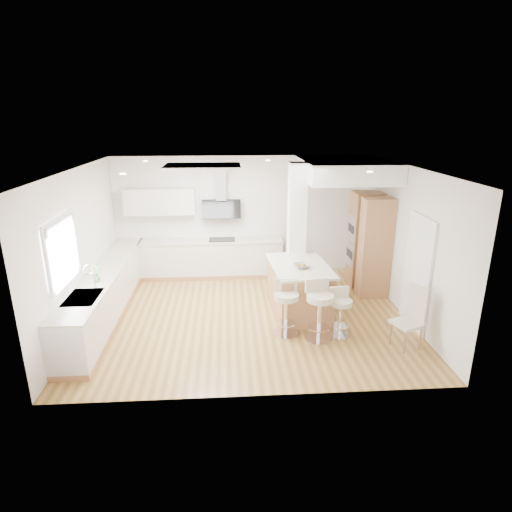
{
  "coord_description": "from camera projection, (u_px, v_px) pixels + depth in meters",
  "views": [
    {
      "loc": [
        -0.35,
        -7.47,
        3.66
      ],
      "look_at": [
        0.18,
        0.4,
        1.07
      ],
      "focal_mm": 30.0,
      "sensor_mm": 36.0,
      "label": 1
    }
  ],
  "objects": [
    {
      "name": "ground",
      "position": [
        248.0,
        315.0,
        8.25
      ],
      "size": [
        6.0,
        6.0,
        0.0
      ],
      "primitive_type": "plane",
      "color": "#A97D3E",
      "rests_on": "ground"
    },
    {
      "name": "ceiling",
      "position": [
        248.0,
        315.0,
        8.25
      ],
      "size": [
        6.0,
        5.0,
        0.02
      ],
      "primitive_type": "cube",
      "color": "white",
      "rests_on": "ground"
    },
    {
      "name": "soffit",
      "position": [
        345.0,
        169.0,
        8.9
      ],
      "size": [
        1.78,
        2.2,
        0.4
      ],
      "color": "white",
      "rests_on": "ground"
    },
    {
      "name": "bar_stool_b",
      "position": [
        319.0,
        307.0,
        7.2
      ],
      "size": [
        0.55,
        0.55,
        1.06
      ],
      "rotation": [
        0.0,
        0.0,
        0.17
      ],
      "color": "silver",
      "rests_on": "ground"
    },
    {
      "name": "counter_back",
      "position": [
        205.0,
        248.0,
        10.08
      ],
      "size": [
        3.62,
        0.63,
        2.5
      ],
      "color": "#B37B4D",
      "rests_on": "ground"
    },
    {
      "name": "dining_chair",
      "position": [
        412.0,
        315.0,
        6.99
      ],
      "size": [
        0.53,
        0.53,
        1.06
      ],
      "rotation": [
        0.0,
        0.0,
        0.36
      ],
      "color": "beige",
      "rests_on": "ground"
    },
    {
      "name": "counter_left",
      "position": [
        106.0,
        292.0,
        8.15
      ],
      "size": [
        0.63,
        4.5,
        1.35
      ],
      "color": "#B37B4D",
      "rests_on": "ground"
    },
    {
      "name": "bar_stool_a",
      "position": [
        286.0,
        305.0,
        7.38
      ],
      "size": [
        0.47,
        0.47,
        0.99
      ],
      "rotation": [
        0.0,
        0.0,
        -0.07
      ],
      "color": "silver",
      "rests_on": "ground"
    },
    {
      "name": "wall_left",
      "position": [
        80.0,
        249.0,
        7.62
      ],
      "size": [
        0.04,
        5.0,
        2.8
      ],
      "primitive_type": "cube",
      "color": "white",
      "rests_on": "ground"
    },
    {
      "name": "bar_stool_c",
      "position": [
        340.0,
        310.0,
        7.34
      ],
      "size": [
        0.41,
        0.41,
        0.87
      ],
      "rotation": [
        0.0,
        0.0,
        0.06
      ],
      "color": "silver",
      "rests_on": "ground"
    },
    {
      "name": "peninsula",
      "position": [
        299.0,
        288.0,
        8.26
      ],
      "size": [
        1.18,
        1.68,
        1.05
      ],
      "rotation": [
        0.0,
        0.0,
        0.07
      ],
      "color": "#B37B4D",
      "rests_on": "ground"
    },
    {
      "name": "doorway_right",
      "position": [
        417.0,
        274.0,
        7.55
      ],
      "size": [
        0.05,
        1.0,
        2.1
      ],
      "color": "#463F37",
      "rests_on": "ground"
    },
    {
      "name": "oven_column",
      "position": [
        368.0,
        243.0,
        9.25
      ],
      "size": [
        0.63,
        1.21,
        2.1
      ],
      "color": "#B37B4D",
      "rests_on": "ground"
    },
    {
      "name": "window_left",
      "position": [
        62.0,
        248.0,
        6.68
      ],
      "size": [
        0.06,
        1.28,
        1.07
      ],
      "color": "white",
      "rests_on": "ground"
    },
    {
      "name": "wall_back",
      "position": [
        243.0,
        216.0,
        10.18
      ],
      "size": [
        6.0,
        0.04,
        2.8
      ],
      "primitive_type": "cube",
      "color": "white",
      "rests_on": "ground"
    },
    {
      "name": "skylight",
      "position": [
        203.0,
        167.0,
        7.9
      ],
      "size": [
        4.1,
        2.1,
        0.06
      ],
      "color": "white",
      "rests_on": "ground"
    },
    {
      "name": "pillar",
      "position": [
        296.0,
        232.0,
        8.78
      ],
      "size": [
        0.35,
        0.35,
        2.8
      ],
      "color": "white",
      "rests_on": "ground"
    },
    {
      "name": "wall_right",
      "position": [
        408.0,
        243.0,
        8.0
      ],
      "size": [
        0.04,
        5.0,
        2.8
      ],
      "primitive_type": "cube",
      "color": "white",
      "rests_on": "ground"
    }
  ]
}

